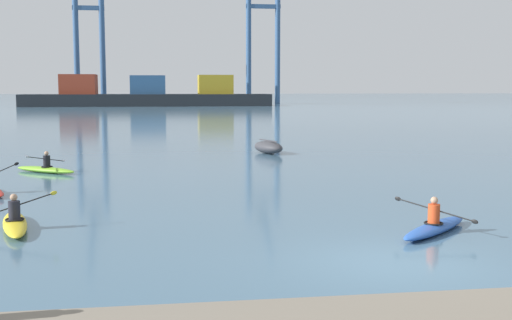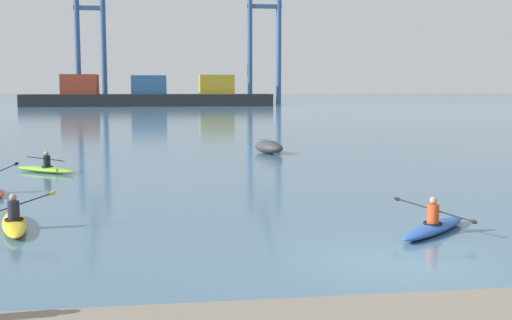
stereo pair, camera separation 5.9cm
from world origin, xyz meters
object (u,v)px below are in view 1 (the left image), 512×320
gantry_crane_west_mid (263,28)px  kayak_blue (435,226)px  gantry_crane_west (89,27)px  capsized_dinghy (268,147)px  container_barge (148,95)px  kayak_yellow (15,222)px  kayak_lime (46,169)px

gantry_crane_west_mid → kayak_blue: bearing=-97.0°
gantry_crane_west → capsized_dinghy: gantry_crane_west is taller
gantry_crane_west → kayak_blue: 129.14m
container_barge → kayak_yellow: (-0.89, -115.41, -2.06)m
gantry_crane_west → kayak_blue: (22.33, -126.12, -16.51)m
kayak_blue → kayak_lime: 18.11m
container_barge → gantry_crane_west_mid: size_ratio=1.51×
kayak_blue → kayak_lime: bearing=131.6°
kayak_yellow → gantry_crane_west: bearing=95.3°
container_barge → gantry_crane_west_mid: bearing=27.4°
gantry_crane_west → kayak_blue: size_ratio=12.00×
gantry_crane_west → kayak_yellow: bearing=-84.7°
kayak_yellow → kayak_blue: bearing=-10.7°
container_barge → kayak_blue: 117.89m
gantry_crane_west → kayak_yellow: 125.70m
kayak_yellow → kayak_lime: kayak_yellow is taller
kayak_blue → kayak_lime: same height
capsized_dinghy → kayak_yellow: (-9.81, -18.24, -0.18)m
gantry_crane_west → kayak_blue: bearing=-80.0°
gantry_crane_west_mid → gantry_crane_west: bearing=-172.9°
gantry_crane_west_mid → container_barge: bearing=-152.6°
gantry_crane_west → capsized_dinghy: (21.35, -105.84, -16.33)m
container_barge → kayak_lime: (-2.12, -103.92, -2.06)m
container_barge → capsized_dinghy: bearing=-84.8°
container_barge → kayak_lime: size_ratio=16.27×
gantry_crane_west → capsized_dinghy: bearing=-78.6°
kayak_yellow → kayak_lime: bearing=96.1°
gantry_crane_west_mid → kayak_yellow: (-26.97, -128.90, -17.26)m
gantry_crane_west_mid → kayak_blue: (-16.17, -130.95, -17.26)m
gantry_crane_west → kayak_lime: size_ratio=11.31×
capsized_dinghy → kayak_yellow: bearing=-118.3°
kayak_yellow → kayak_blue: size_ratio=1.18×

